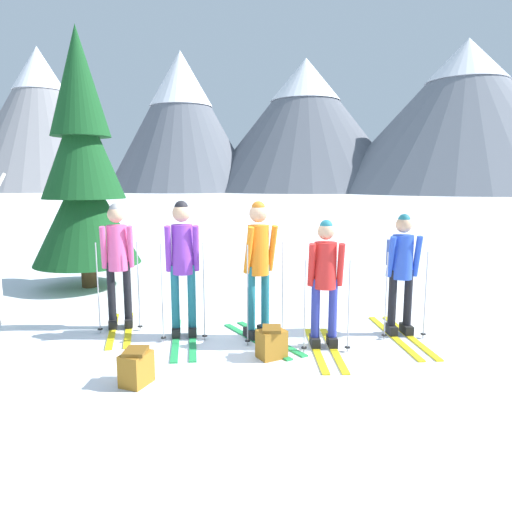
# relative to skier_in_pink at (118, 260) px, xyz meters

# --- Properties ---
(ground_plane) EXTENTS (400.00, 400.00, 0.00)m
(ground_plane) POSITION_rel_skier_in_pink_xyz_m (1.84, -0.38, -1.00)
(ground_plane) COLOR white
(skier_in_pink) EXTENTS (0.72, 1.64, 1.79)m
(skier_in_pink) POSITION_rel_skier_in_pink_xyz_m (0.00, 0.00, 0.00)
(skier_in_pink) COLOR yellow
(skier_in_pink) RESTS_ON ground
(skier_in_purple) EXTENTS (0.61, 1.73, 1.85)m
(skier_in_purple) POSITION_rel_skier_in_pink_xyz_m (0.98, -0.33, 0.06)
(skier_in_purple) COLOR green
(skier_in_purple) RESTS_ON ground
(skier_in_orange) EXTENTS (1.14, 1.52, 1.84)m
(skier_in_orange) POSITION_rel_skier_in_pink_xyz_m (1.99, -0.35, 0.04)
(skier_in_orange) COLOR green
(skier_in_orange) RESTS_ON ground
(skier_in_red) EXTENTS (0.61, 1.58, 1.63)m
(skier_in_red) POSITION_rel_skier_in_pink_xyz_m (2.83, -0.67, -0.09)
(skier_in_red) COLOR yellow
(skier_in_red) RESTS_ON ground
(skier_in_blue) EXTENTS (0.61, 1.82, 1.67)m
(skier_in_blue) POSITION_rel_skier_in_pink_xyz_m (3.92, -0.15, -0.07)
(skier_in_blue) COLOR yellow
(skier_in_blue) RESTS_ON ground
(pine_tree_near) EXTENTS (2.05, 2.05, 4.95)m
(pine_tree_near) POSITION_rel_skier_in_pink_xyz_m (-1.47, 2.61, 1.27)
(pine_tree_near) COLOR #51381E
(pine_tree_near) RESTS_ON ground
(backpack_on_snow_front) EXTENTS (0.34, 0.38, 0.38)m
(backpack_on_snow_front) POSITION_rel_skier_in_pink_xyz_m (0.76, -1.85, -0.81)
(backpack_on_snow_front) COLOR #99661E
(backpack_on_snow_front) RESTS_ON ground
(backpack_on_snow_beside) EXTENTS (0.40, 0.37, 0.38)m
(backpack_on_snow_beside) POSITION_rel_skier_in_pink_xyz_m (2.17, -1.06, -0.81)
(backpack_on_snow_beside) COLOR #99661E
(backpack_on_snow_beside) RESTS_ON ground
(mountain_ridge_distant) EXTENTS (114.31, 51.55, 26.80)m
(mountain_ridge_distant) POSITION_rel_skier_in_pink_xyz_m (6.13, 81.27, 11.97)
(mountain_ridge_distant) COLOR gray
(mountain_ridge_distant) RESTS_ON ground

